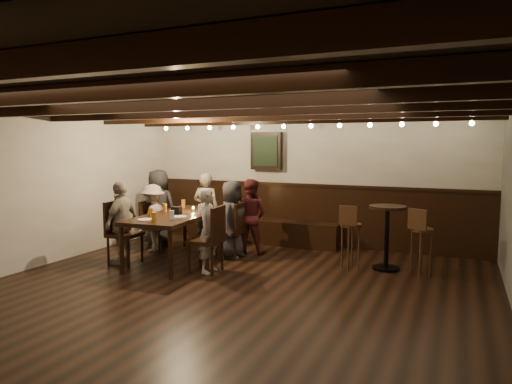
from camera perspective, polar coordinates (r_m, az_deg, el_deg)
The scene contains 27 objects.
room at distance 7.56m, azimuth 1.38°, elevation -0.13°, with size 7.00×7.00×7.00m.
dining_table at distance 7.44m, azimuth -9.71°, elevation -3.18°, with size 1.10×2.12×0.77m.
chair_left_near at distance 8.26m, azimuth -12.53°, elevation -5.36°, with size 0.44×0.44×0.89m.
chair_left_far at distance 7.52m, azimuth -16.17°, elevation -6.34°, with size 0.49×0.49×0.99m.
chair_right_near at distance 7.61m, azimuth -3.22°, elevation -6.14°, with size 0.45×0.45×0.91m.
chair_right_far at distance 6.80m, azimuth -6.12°, elevation -7.46°, with size 0.49×0.49×0.98m.
person_bench_left at distance 8.66m, azimuth -12.06°, elevation -1.90°, with size 0.69×0.45×1.42m, color black.
person_bench_centre at distance 8.37m, azimuth -6.24°, elevation -2.25°, with size 0.50×0.33×1.37m, color gray.
person_bench_right at distance 7.89m, azimuth -0.78°, elevation -3.01°, with size 0.62×0.49×1.29m, color #581E21.
person_left_near at distance 8.22m, azimuth -12.77°, elevation -3.17°, with size 0.76×0.44×1.18m, color gray.
person_left_far at distance 7.47m, azimuth -16.43°, elevation -3.71°, with size 0.76×0.32×1.30m, color gray.
person_right_near at distance 7.53m, azimuth -3.02°, elevation -3.46°, with size 0.63×0.41×1.29m, color #29282B.
person_right_far at distance 6.73m, azimuth -5.93°, elevation -4.82°, with size 0.45×0.30×1.24m, color #A99C8F.
pint_a at distance 8.16m, azimuth -9.08°, elevation -1.42°, with size 0.07×0.07×0.14m, color #BF7219.
pint_b at distance 7.88m, azimuth -5.85°, elevation -1.64°, with size 0.07×0.07×0.14m, color #BF7219.
pint_c at distance 7.66m, azimuth -11.33°, elevation -1.95°, with size 0.07×0.07×0.14m, color #BF7219.
pint_d at distance 7.46m, azimuth -6.96°, elevation -2.09°, with size 0.07×0.07×0.14m, color silver.
pint_e at distance 7.15m, azimuth -13.01°, elevation -2.55°, with size 0.07×0.07×0.14m, color #BF7219.
pint_f at distance 6.85m, azimuth -10.48°, elevation -2.86°, with size 0.07×0.07×0.14m, color silver.
pint_g at distance 6.71m, azimuth -12.65°, elevation -3.09°, with size 0.07×0.07×0.14m, color #BF7219.
plate_near at distance 6.91m, azimuth -13.61°, elevation -3.38°, with size 0.24×0.24×0.01m, color white.
plate_far at distance 7.09m, azimuth -9.61°, elevation -3.06°, with size 0.24×0.24×0.01m, color white.
condiment_caddy at distance 7.38m, azimuth -9.91°, elevation -2.30°, with size 0.15×0.10×0.12m, color black.
candle at distance 7.64m, azimuth -7.84°, elevation -2.25°, with size 0.05×0.05×0.05m, color beige.
high_top_table at distance 7.11m, azimuth 16.06°, elevation -4.32°, with size 0.55×0.55×0.97m.
bar_stool_left at distance 7.05m, azimuth 11.70°, elevation -6.53°, with size 0.31×0.32×0.98m.
bar_stool_right at distance 6.96m, azimuth 19.90°, elevation -6.94°, with size 0.34×0.35×0.98m.
Camera 1 is at (2.64, -4.70, 1.88)m, focal length 32.00 mm.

